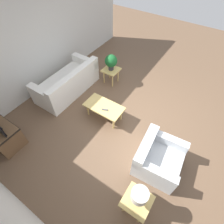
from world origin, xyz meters
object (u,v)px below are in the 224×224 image
Objects in this scene: coffee_table at (104,107)px; potted_plant at (111,61)px; side_table_lamp at (137,202)px; sofa at (68,83)px; side_table_plant at (111,71)px; table_lamp at (139,196)px; armchair at (157,159)px; tv_stand_chest at (2,135)px.

potted_plant reaches higher than coffee_table.
side_table_lamp is at bearing 139.56° from coffee_table.
potted_plant reaches higher than sofa.
side_table_plant is 1.09× the size of table_lamp.
armchair reaches higher than tv_stand_chest.
coffee_table is at bearing 116.72° from side_table_plant.
coffee_table is at bearing 69.00° from armchair.
sofa is at bearing -90.52° from tv_stand_chest.
sofa reaches higher than armchair.
tv_stand_chest reaches higher than side_table_plant.
potted_plant is 1.10× the size of table_lamp.
side_table_lamp is at bearing -18.43° from table_lamp.
side_table_plant is at bearing 142.64° from sofa.
table_lamp reaches higher than sofa.
coffee_table is at bearing -127.63° from tv_stand_chest.
side_table_lamp is at bearing 61.74° from sofa.
side_table_lamp is 1.09× the size of table_lamp.
armchair reaches higher than side_table_plant.
table_lamp is at bearing 130.69° from potted_plant.
tv_stand_chest is 1.83× the size of potted_plant.
tv_stand_chest is at bearing 7.87° from table_lamp.
sofa is 2.23m from tv_stand_chest.
table_lamp reaches higher than tv_stand_chest.
tv_stand_chest is at bearing 75.59° from potted_plant.
sofa is 4.04× the size of potted_plant.
side_table_lamp reaches higher than coffee_table.
sofa is 3.77m from table_lamp.
sofa is at bearing 52.63° from potted_plant.
tv_stand_chest is at bearing 109.44° from armchair.
table_lamp is (-2.46, 2.86, 0.38)m from side_table_plant.
coffee_table is 1.13× the size of tv_stand_chest.
tv_stand_chest is 3.38m from table_lamp.
tv_stand_chest is (3.32, 0.46, -0.10)m from side_table_lamp.
potted_plant is at bearing -63.28° from coffee_table.
armchair is at bearing -87.58° from table_lamp.
side_table_plant is 3.80m from table_lamp.
tv_stand_chest is (0.85, 3.32, -0.10)m from side_table_plant.
armchair is at bearing -155.70° from tv_stand_chest.
coffee_table is at bearing 80.65° from sofa.
armchair is at bearing 142.67° from side_table_plant.
side_table_lamp is 3.79m from potted_plant.
tv_stand_chest is at bearing -0.50° from sofa.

